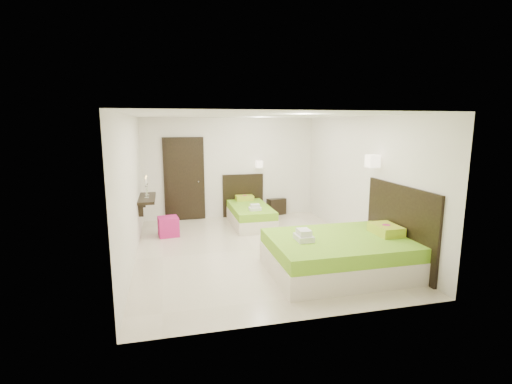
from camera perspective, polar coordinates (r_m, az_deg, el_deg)
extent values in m
plane|color=beige|center=(7.40, -0.21, -8.85)|extent=(5.50, 5.50, 0.00)
cube|color=beige|center=(9.15, -0.88, -4.12)|extent=(0.91, 1.81, 0.29)
cube|color=#66AA1B|center=(9.09, -0.88, -2.68)|extent=(0.90, 1.80, 0.18)
cube|color=black|center=(9.89, -2.01, -0.51)|extent=(1.09, 0.05, 1.13)
cube|color=#AAC023|center=(9.71, -1.77, -0.91)|extent=(0.45, 0.31, 0.13)
cylinder|color=#C62E6B|center=(9.70, -1.77, -0.53)|extent=(0.11, 0.11, 0.00)
cube|color=silver|center=(8.59, -0.15, -2.59)|extent=(0.27, 0.20, 0.07)
cube|color=silver|center=(8.58, -0.15, -2.12)|extent=(0.20, 0.15, 0.07)
cube|color=#F8E6CB|center=(9.71, 0.47, 4.29)|extent=(0.16, 0.16, 0.18)
cylinder|color=#2D2116|center=(9.79, 0.36, 4.34)|extent=(0.03, 0.16, 0.03)
cube|color=beige|center=(6.45, 12.57, -10.36)|extent=(2.29, 1.72, 0.37)
cube|color=#66AA1B|center=(6.35, 12.67, -7.85)|extent=(2.26, 1.70, 0.23)
cube|color=black|center=(6.84, 21.18, -4.94)|extent=(0.05, 1.94, 1.43)
cube|color=#AAC023|center=(6.71, 19.36, -5.47)|extent=(0.39, 0.57, 0.16)
cylinder|color=#C62E6B|center=(6.69, 19.40, -4.79)|extent=(0.14, 0.14, 0.00)
cube|color=silver|center=(6.06, 7.35, -6.98)|extent=(0.25, 0.34, 0.09)
cube|color=silver|center=(6.03, 7.37, -6.15)|extent=(0.19, 0.26, 0.09)
cube|color=#F8E6CB|center=(7.17, 17.49, 4.57)|extent=(0.21, 0.21, 0.23)
cylinder|color=#2D2116|center=(7.21, 18.04, 4.57)|extent=(0.16, 0.03, 0.03)
cube|color=black|center=(10.24, 2.88, -2.13)|extent=(0.59, 0.55, 0.44)
cube|color=#AF1761|center=(8.44, -13.33, -5.19)|extent=(0.47, 0.47, 0.42)
cube|color=black|center=(9.62, -10.98, 1.90)|extent=(1.02, 0.06, 2.14)
cube|color=black|center=(9.58, -10.97, 1.87)|extent=(0.88, 0.04, 2.06)
cylinder|color=silver|center=(9.58, -8.86, 1.63)|extent=(0.03, 0.10, 0.03)
cube|color=black|center=(8.57, -16.41, -0.93)|extent=(0.35, 1.20, 0.06)
cube|color=black|center=(8.16, -17.31, -2.60)|extent=(0.10, 0.04, 0.30)
cube|color=black|center=(9.04, -16.97, -1.35)|extent=(0.10, 0.04, 0.30)
cylinder|color=silver|center=(8.41, -16.47, -0.86)|extent=(0.10, 0.10, 0.02)
cylinder|color=silver|center=(8.39, -16.52, -0.06)|extent=(0.02, 0.02, 0.22)
cone|color=silver|center=(8.37, -16.56, 0.82)|extent=(0.07, 0.07, 0.04)
cylinder|color=white|center=(8.35, -16.59, 1.46)|extent=(0.02, 0.02, 0.15)
sphere|color=#FFB23F|center=(8.34, -16.63, 2.05)|extent=(0.02, 0.02, 0.02)
cylinder|color=silver|center=(8.70, -16.38, -0.48)|extent=(0.10, 0.10, 0.02)
cylinder|color=silver|center=(8.68, -16.42, 0.29)|extent=(0.02, 0.02, 0.22)
cone|color=silver|center=(8.66, -16.47, 1.14)|extent=(0.07, 0.07, 0.04)
cylinder|color=white|center=(8.65, -16.50, 1.76)|extent=(0.02, 0.02, 0.15)
sphere|color=#FFB23F|center=(8.64, -16.53, 2.33)|extent=(0.02, 0.02, 0.02)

